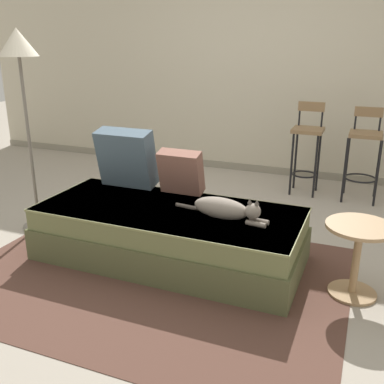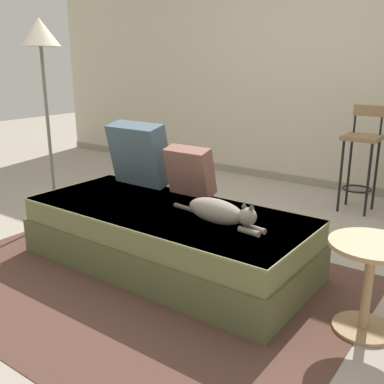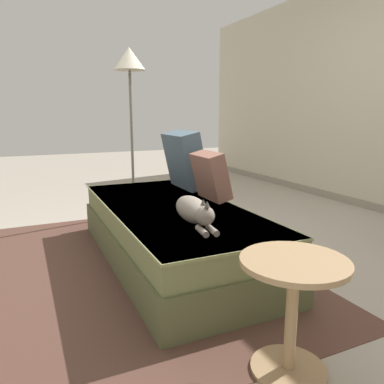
{
  "view_description": "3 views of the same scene",
  "coord_description": "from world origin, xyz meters",
  "px_view_note": "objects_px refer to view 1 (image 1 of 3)",
  "views": [
    {
      "loc": [
        1.35,
        -3.27,
        1.64
      ],
      "look_at": [
        0.15,
        -0.3,
        0.54
      ],
      "focal_mm": 42.0,
      "sensor_mm": 36.0,
      "label": 1
    },
    {
      "loc": [
        1.85,
        -2.66,
        1.4
      ],
      "look_at": [
        0.15,
        -0.3,
        0.54
      ],
      "focal_mm": 42.0,
      "sensor_mm": 36.0,
      "label": 2
    },
    {
      "loc": [
        2.46,
        -1.37,
        1.08
      ],
      "look_at": [
        0.15,
        -0.3,
        0.54
      ],
      "focal_mm": 35.0,
      "sensor_mm": 36.0,
      "label": 3
    }
  ],
  "objects_px": {
    "throw_pillow_middle": "(181,172)",
    "bar_stool_by_doorway": "(364,148)",
    "bar_stool_near_window": "(307,141)",
    "floor_lamp": "(20,62)",
    "side_table": "(357,250)",
    "couch": "(169,233)",
    "throw_pillow_corner": "(127,158)",
    "cat": "(225,209)"
  },
  "relations": [
    {
      "from": "floor_lamp",
      "to": "bar_stool_near_window",
      "type": "bearing_deg",
      "value": 42.25
    },
    {
      "from": "cat",
      "to": "bar_stool_by_doorway",
      "type": "distance_m",
      "value": 2.21
    },
    {
      "from": "couch",
      "to": "throw_pillow_corner",
      "type": "relative_size",
      "value": 4.0
    },
    {
      "from": "cat",
      "to": "bar_stool_by_doorway",
      "type": "xyz_separation_m",
      "value": [
        0.85,
        2.03,
        0.06
      ]
    },
    {
      "from": "couch",
      "to": "cat",
      "type": "bearing_deg",
      "value": -3.9
    },
    {
      "from": "couch",
      "to": "bar_stool_by_doorway",
      "type": "height_order",
      "value": "bar_stool_by_doorway"
    },
    {
      "from": "bar_stool_by_doorway",
      "to": "side_table",
      "type": "bearing_deg",
      "value": -88.39
    },
    {
      "from": "cat",
      "to": "side_table",
      "type": "bearing_deg",
      "value": 1.23
    },
    {
      "from": "bar_stool_near_window",
      "to": "side_table",
      "type": "bearing_deg",
      "value": -72.44
    },
    {
      "from": "side_table",
      "to": "cat",
      "type": "bearing_deg",
      "value": -178.77
    },
    {
      "from": "throw_pillow_corner",
      "to": "floor_lamp",
      "type": "relative_size",
      "value": 0.3
    },
    {
      "from": "throw_pillow_middle",
      "to": "bar_stool_by_doorway",
      "type": "relative_size",
      "value": 0.39
    },
    {
      "from": "cat",
      "to": "floor_lamp",
      "type": "bearing_deg",
      "value": 175.51
    },
    {
      "from": "throw_pillow_corner",
      "to": "cat",
      "type": "relative_size",
      "value": 0.69
    },
    {
      "from": "cat",
      "to": "bar_stool_near_window",
      "type": "xyz_separation_m",
      "value": [
        0.27,
        2.04,
        0.09
      ]
    },
    {
      "from": "throw_pillow_corner",
      "to": "floor_lamp",
      "type": "height_order",
      "value": "floor_lamp"
    },
    {
      "from": "throw_pillow_middle",
      "to": "couch",
      "type": "bearing_deg",
      "value": -82.23
    },
    {
      "from": "couch",
      "to": "bar_stool_near_window",
      "type": "distance_m",
      "value": 2.16
    },
    {
      "from": "bar_stool_near_window",
      "to": "side_table",
      "type": "relative_size",
      "value": 1.96
    },
    {
      "from": "couch",
      "to": "bar_stool_by_doorway",
      "type": "distance_m",
      "value": 2.42
    },
    {
      "from": "bar_stool_near_window",
      "to": "floor_lamp",
      "type": "bearing_deg",
      "value": -137.75
    },
    {
      "from": "throw_pillow_middle",
      "to": "throw_pillow_corner",
      "type": "bearing_deg",
      "value": 179.51
    },
    {
      "from": "bar_stool_near_window",
      "to": "bar_stool_by_doorway",
      "type": "distance_m",
      "value": 0.58
    },
    {
      "from": "side_table",
      "to": "floor_lamp",
      "type": "relative_size",
      "value": 0.29
    },
    {
      "from": "throw_pillow_corner",
      "to": "side_table",
      "type": "bearing_deg",
      "value": -10.78
    },
    {
      "from": "bar_stool_near_window",
      "to": "floor_lamp",
      "type": "distance_m",
      "value": 2.95
    },
    {
      "from": "throw_pillow_corner",
      "to": "couch",
      "type": "bearing_deg",
      "value": -32.55
    },
    {
      "from": "throw_pillow_middle",
      "to": "bar_stool_near_window",
      "type": "height_order",
      "value": "bar_stool_near_window"
    },
    {
      "from": "throw_pillow_middle",
      "to": "side_table",
      "type": "bearing_deg",
      "value": -14.35
    },
    {
      "from": "bar_stool_by_doorway",
      "to": "throw_pillow_middle",
      "type": "bearing_deg",
      "value": -129.27
    },
    {
      "from": "bar_stool_by_doorway",
      "to": "side_table",
      "type": "distance_m",
      "value": 2.03
    },
    {
      "from": "throw_pillow_middle",
      "to": "floor_lamp",
      "type": "height_order",
      "value": "floor_lamp"
    },
    {
      "from": "couch",
      "to": "throw_pillow_corner",
      "type": "height_order",
      "value": "throw_pillow_corner"
    },
    {
      "from": "bar_stool_near_window",
      "to": "side_table",
      "type": "xyz_separation_m",
      "value": [
        0.64,
        -2.02,
        -0.25
      ]
    },
    {
      "from": "throw_pillow_middle",
      "to": "bar_stool_by_doorway",
      "type": "bearing_deg",
      "value": 50.73
    },
    {
      "from": "couch",
      "to": "bar_stool_near_window",
      "type": "height_order",
      "value": "bar_stool_near_window"
    },
    {
      "from": "throw_pillow_corner",
      "to": "throw_pillow_middle",
      "type": "relative_size",
      "value": 1.36
    },
    {
      "from": "couch",
      "to": "bar_stool_near_window",
      "type": "relative_size",
      "value": 2.05
    },
    {
      "from": "throw_pillow_middle",
      "to": "floor_lamp",
      "type": "bearing_deg",
      "value": -169.75
    },
    {
      "from": "cat",
      "to": "side_table",
      "type": "distance_m",
      "value": 0.92
    },
    {
      "from": "throw_pillow_middle",
      "to": "bar_stool_by_doorway",
      "type": "distance_m",
      "value": 2.14
    },
    {
      "from": "couch",
      "to": "throw_pillow_corner",
      "type": "xyz_separation_m",
      "value": [
        -0.55,
        0.35,
        0.46
      ]
    }
  ]
}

